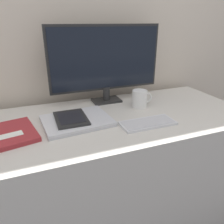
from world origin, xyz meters
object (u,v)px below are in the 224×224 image
notebook (9,134)px  monitor (106,61)px  laptop (77,121)px  coffee_mug (140,99)px  keyboard (148,123)px  ereader (71,118)px

notebook → monitor: bearing=25.9°
laptop → coffee_mug: (0.39, 0.08, 0.04)m
keyboard → monitor: bearing=101.3°
monitor → ereader: monitor is taller
monitor → coffee_mug: bearing=-47.0°
keyboard → notebook: size_ratio=0.93×
ereader → notebook: ereader is taller
monitor → coffee_mug: (0.15, -0.16, -0.20)m
keyboard → laptop: laptop is taller
notebook → laptop: bearing=4.6°
ereader → notebook: bearing=-173.8°
monitor → laptop: bearing=-135.0°
notebook → keyboard: bearing=-10.7°
laptop → notebook: same height
monitor → notebook: 0.64m
keyboard → ereader: bearing=156.7°
keyboard → coffee_mug: coffee_mug is taller
monitor → ereader: bearing=-138.7°
monitor → keyboard: 0.45m
ereader → notebook: size_ratio=0.70×
ereader → laptop: bearing=-12.1°
monitor → notebook: size_ratio=2.32×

